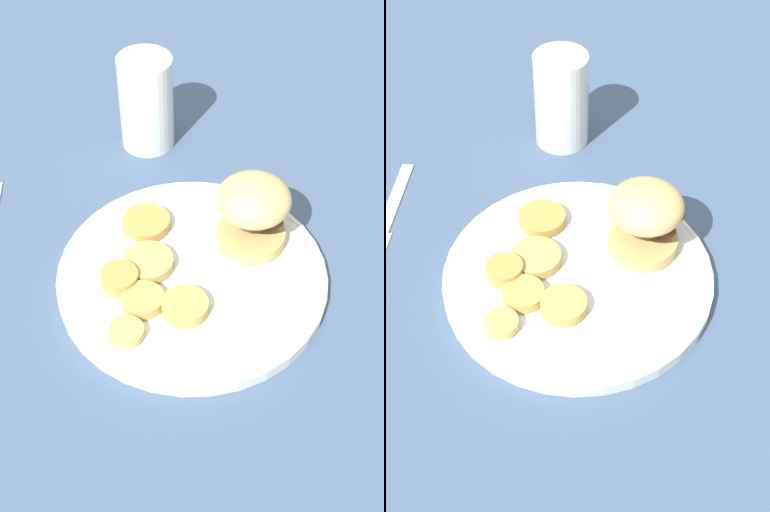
% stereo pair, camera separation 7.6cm
% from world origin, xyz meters
% --- Properties ---
extents(ground_plane, '(4.00, 4.00, 0.00)m').
position_xyz_m(ground_plane, '(0.00, 0.00, 0.00)').
color(ground_plane, '#3D5170').
extents(dinner_plate, '(0.30, 0.30, 0.02)m').
position_xyz_m(dinner_plate, '(0.00, 0.00, 0.01)').
color(dinner_plate, silver).
rests_on(dinner_plate, ground_plane).
extents(sandwich, '(0.10, 0.08, 0.09)m').
position_xyz_m(sandwich, '(0.08, -0.02, 0.06)').
color(sandwich, tan).
rests_on(sandwich, dinner_plate).
extents(potato_round_0, '(0.06, 0.06, 0.01)m').
position_xyz_m(potato_round_0, '(-0.02, 0.04, 0.02)').
color(potato_round_0, tan).
rests_on(potato_round_0, dinner_plate).
extents(potato_round_1, '(0.05, 0.05, 0.01)m').
position_xyz_m(potato_round_1, '(0.02, 0.08, 0.02)').
color(potato_round_1, '#BC8942').
rests_on(potato_round_1, dinner_plate).
extents(potato_round_2, '(0.05, 0.05, 0.01)m').
position_xyz_m(potato_round_2, '(-0.07, 0.01, 0.02)').
color(potato_round_2, tan).
rests_on(potato_round_2, dinner_plate).
extents(potato_round_3, '(0.04, 0.04, 0.02)m').
position_xyz_m(potato_round_3, '(-0.06, 0.05, 0.03)').
color(potato_round_3, '#BC8942').
rests_on(potato_round_3, dinner_plate).
extents(potato_round_4, '(0.04, 0.04, 0.01)m').
position_xyz_m(potato_round_4, '(-0.11, -0.00, 0.02)').
color(potato_round_4, tan).
rests_on(potato_round_4, dinner_plate).
extents(potato_round_5, '(0.05, 0.05, 0.01)m').
position_xyz_m(potato_round_5, '(-0.05, -0.03, 0.02)').
color(potato_round_5, tan).
rests_on(potato_round_5, dinner_plate).
extents(fork, '(0.15, 0.13, 0.00)m').
position_xyz_m(fork, '(-0.09, 0.23, 0.00)').
color(fork, silver).
rests_on(fork, ground_plane).
extents(drinking_glass, '(0.07, 0.07, 0.13)m').
position_xyz_m(drinking_glass, '(0.16, 0.20, 0.06)').
color(drinking_glass, silver).
rests_on(drinking_glass, ground_plane).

